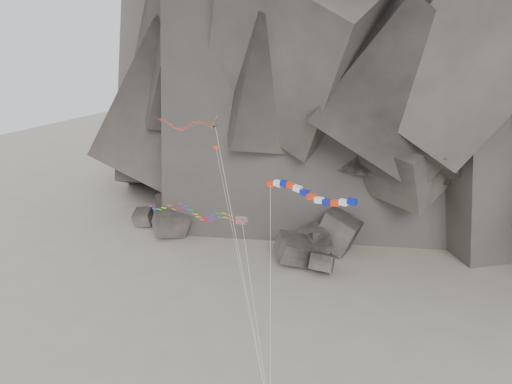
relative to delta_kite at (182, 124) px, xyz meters
The scene contains 5 objects.
boulder_field 42.01m from the delta_kite, 100.70° to the left, with size 75.16×15.27×7.92m.
delta_kite is the anchor object (origin of this frame).
banner_kite 15.34m from the delta_kite, ahead, with size 9.51×7.01×21.68m.
parafoil_kite 9.51m from the delta_kite, 70.37° to the left, with size 19.79×7.71×17.03m.
pennant_kite 10.89m from the delta_kite, 18.58° to the right, with size 9.61×6.17×24.24m.
Camera 1 is at (27.20, -44.35, 38.97)m, focal length 40.00 mm.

